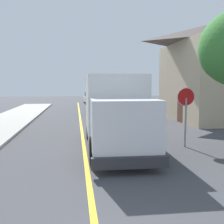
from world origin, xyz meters
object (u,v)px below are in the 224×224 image
Objects in this scene: parked_car_near at (114,112)px; parked_car_mid at (102,106)px; stop_sign at (186,106)px; parked_car_furthest at (91,98)px; parked_car_far at (98,101)px; box_truck at (114,108)px.

parked_car_mid is at bearing 93.30° from parked_car_near.
parked_car_mid is 13.85m from stop_sign.
parked_car_furthest is at bearing 95.61° from stop_sign.
parked_car_furthest is (-0.51, 7.10, 0.00)m from parked_car_far.
parked_car_far is at bearing 96.13° from stop_sign.
stop_sign is at bearing -84.39° from parked_car_furthest.
box_truck is 1.64× the size of parked_car_far.
parked_car_near is at bearing -86.70° from parked_car_mid.
parked_car_near and parked_car_far have the same top height.
box_truck is at bearing -90.96° from parked_car_furthest.
parked_car_far is (0.23, 6.76, 0.00)m from parked_car_mid.
parked_car_near is at bearing -89.51° from parked_car_far.
box_truck is at bearing -92.77° from parked_car_far.
box_truck is 2.73× the size of stop_sign.
parked_car_far is at bearing 90.49° from parked_car_near.
box_truck is 27.06m from parked_car_furthest.
parked_car_far is at bearing 88.07° from parked_car_mid.
stop_sign reaches higher than parked_car_furthest.
parked_car_far is 20.51m from stop_sign.
parked_car_far is 0.99× the size of parked_car_furthest.
stop_sign is (2.41, -13.60, 1.06)m from parked_car_mid.
parked_car_far is (-0.11, 12.59, 0.00)m from parked_car_near.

